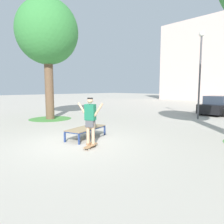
% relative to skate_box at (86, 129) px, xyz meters
% --- Properties ---
extents(ground_plane, '(120.00, 120.00, 0.00)m').
position_rel_skate_box_xyz_m(ground_plane, '(0.46, -0.70, -0.41)').
color(ground_plane, '#B2AA9E').
extents(skate_box, '(1.29, 2.04, 0.46)m').
position_rel_skate_box_xyz_m(skate_box, '(0.00, 0.00, 0.00)').
color(skate_box, navy).
rests_on(skate_box, ground).
extents(skateboard, '(0.52, 0.81, 0.09)m').
position_rel_skate_box_xyz_m(skateboard, '(1.24, -0.72, -0.34)').
color(skateboard, '#9E754C').
rests_on(skateboard, ground).
extents(skater, '(0.94, 0.49, 1.69)m').
position_rel_skate_box_xyz_m(skater, '(1.24, -0.72, 0.66)').
color(skater, tan).
rests_on(skater, skateboard).
extents(tree_near_left, '(4.03, 4.03, 7.90)m').
position_rel_skate_box_xyz_m(tree_near_left, '(-6.20, 1.51, 5.30)').
color(tree_near_left, brown).
rests_on(tree_near_left, ground).
extents(grass_patch_near_left, '(2.84, 2.84, 0.01)m').
position_rel_skate_box_xyz_m(grass_patch_near_left, '(-6.20, 1.51, -0.41)').
color(grass_patch_near_left, '#47893D').
rests_on(grass_patch_near_left, ground).
extents(car_black, '(2.00, 4.24, 1.50)m').
position_rel_skate_box_xyz_m(car_black, '(0.81, 12.54, 0.28)').
color(car_black, black).
rests_on(car_black, ground).
extents(light_post, '(0.36, 0.36, 5.83)m').
position_rel_skate_box_xyz_m(light_post, '(0.79, 8.89, 3.41)').
color(light_post, '#4C4C51').
rests_on(light_post, ground).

